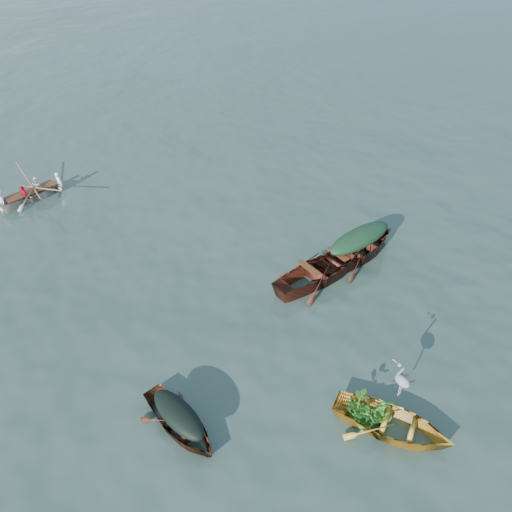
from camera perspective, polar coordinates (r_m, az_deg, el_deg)
The scene contains 13 objects.
ground at distance 13.79m, azimuth 8.69°, elevation -9.08°, with size 140.00×140.00×0.00m, color #344941.
yellow_dinghy at distance 12.19m, azimuth 15.11°, elevation -18.68°, with size 1.42×3.28×0.89m, color gold.
dark_covered_boat at distance 11.97m, azimuth -8.61°, elevation -18.86°, with size 1.14×3.07×0.73m, color #542113.
green_tarp_boat at distance 16.60m, azimuth 11.44°, elevation -0.30°, with size 1.48×4.75×1.13m, color #431F0F.
open_wooden_boat at distance 15.58m, azimuth 7.49°, elevation -2.63°, with size 1.50×4.83×1.16m, color #5E2617.
rowed_boat at distance 21.27m, azimuth -24.08°, elevation 5.91°, with size 1.06×3.55×0.80m, color beige.
dark_tarp_cover at distance 11.51m, azimuth -8.87°, elevation -17.27°, with size 0.63×1.69×0.40m, color black.
green_tarp_cover at distance 16.12m, azimuth 11.79°, elevation 2.05°, with size 0.81×2.61×0.52m, color #16371E.
thwart_benches at distance 15.21m, azimuth 7.67°, elevation -0.88°, with size 0.90×2.42×0.04m, color #4F2712, non-canonical shape.
heron at distance 11.83m, azimuth 16.24°, elevation -14.04°, with size 0.28×0.40×0.92m, color #999AA1, non-canonical shape.
dinghy_weeds at distance 11.64m, azimuth 13.05°, elevation -15.69°, with size 0.70×0.90×0.60m, color #216119.
rowers at distance 20.93m, azimuth -24.60°, elevation 7.74°, with size 0.96×2.48×0.76m, color white.
oars at distance 21.08m, azimuth -24.36°, elevation 6.92°, with size 2.60×0.60×0.06m, color brown, non-canonical shape.
Camera 1 is at (-7.15, -6.57, 9.80)m, focal length 35.00 mm.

